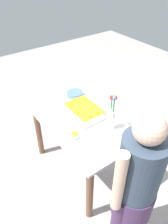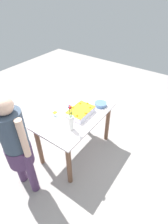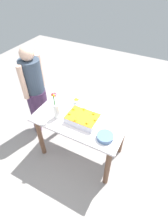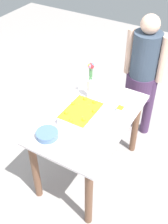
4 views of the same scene
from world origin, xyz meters
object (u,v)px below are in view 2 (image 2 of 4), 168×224
at_px(person_standing, 16,143).
at_px(fruit_bowl, 101,104).
at_px(sheet_cake, 81,112).
at_px(serving_plate_with_slice, 55,115).
at_px(flower_vase, 71,120).
at_px(cake_knife, 85,100).

bearing_deg(person_standing, fruit_bowl, -15.22).
height_order(sheet_cake, serving_plate_with_slice, sheet_cake).
bearing_deg(flower_vase, person_standing, 153.12).
distance_m(serving_plate_with_slice, cake_knife, 0.62).
bearing_deg(cake_knife, flower_vase, 69.04).
distance_m(cake_knife, flower_vase, 0.75).
relative_size(sheet_cake, serving_plate_with_slice, 2.13).
relative_size(sheet_cake, person_standing, 0.26).
bearing_deg(serving_plate_with_slice, person_standing, -176.10).
height_order(serving_plate_with_slice, fruit_bowl, serving_plate_with_slice).
height_order(serving_plate_with_slice, person_standing, person_standing).
height_order(flower_vase, fruit_bowl, flower_vase).
xyz_separation_m(serving_plate_with_slice, cake_knife, (0.61, -0.11, -0.02)).
bearing_deg(person_standing, flower_vase, -26.88).
bearing_deg(sheet_cake, fruit_bowl, -19.10).
height_order(sheet_cake, fruit_bowl, sheet_cake).
distance_m(flower_vase, fruit_bowl, 0.70).
bearing_deg(fruit_bowl, flower_vase, 176.64).
height_order(serving_plate_with_slice, flower_vase, flower_vase).
bearing_deg(fruit_bowl, person_standing, 164.78).
bearing_deg(fruit_bowl, cake_knife, 90.35).
xyz_separation_m(serving_plate_with_slice, person_standing, (-0.71, -0.05, 0.06)).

